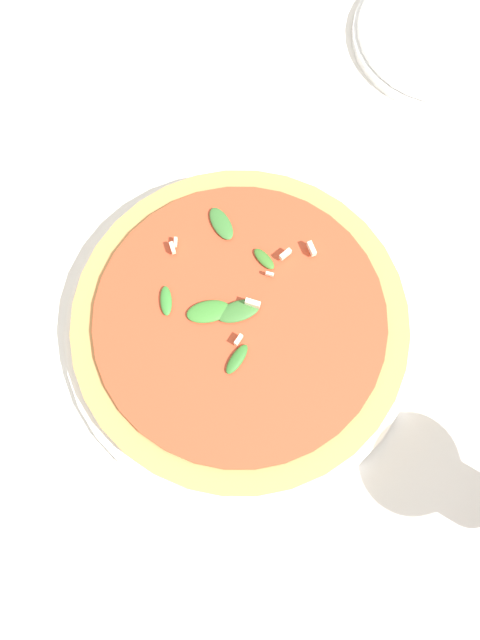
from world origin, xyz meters
The scene contains 3 objects.
ground_plane centered at (0.00, 0.00, 0.00)m, with size 6.00×6.00×0.00m, color silver.
pizza_arugula_main centered at (-0.02, 0.02, 0.02)m, with size 0.34×0.34×0.05m.
side_plate_white centered at (0.40, -0.02, 0.01)m, with size 0.20×0.20×0.02m.
Camera 1 is at (-0.17, -0.07, 0.59)m, focal length 35.00 mm.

